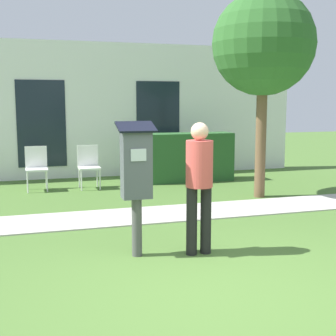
{
  "coord_description": "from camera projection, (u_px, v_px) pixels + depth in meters",
  "views": [
    {
      "loc": [
        -1.77,
        -3.96,
        1.83
      ],
      "look_at": [
        -0.19,
        1.21,
        1.05
      ],
      "focal_mm": 50.0,
      "sensor_mm": 36.0,
      "label": 1
    }
  ],
  "objects": [
    {
      "name": "outdoor_chair_middle",
      "position": [
        89.0,
        163.0,
        9.82
      ],
      "size": [
        0.44,
        0.44,
        0.9
      ],
      "rotation": [
        0.0,
        0.0,
        -0.19
      ],
      "color": "white",
      "rests_on": "ground"
    },
    {
      "name": "person_standing",
      "position": [
        199.0,
        178.0,
        5.5
      ],
      "size": [
        0.32,
        0.32,
        1.58
      ],
      "rotation": [
        0.0,
        0.0,
        0.6
      ],
      "color": "black",
      "rests_on": "ground"
    },
    {
      "name": "building_facade",
      "position": [
        101.0,
        110.0,
        11.26
      ],
      "size": [
        10.0,
        0.26,
        3.2
      ],
      "color": "white",
      "rests_on": "ground"
    },
    {
      "name": "tree",
      "position": [
        263.0,
        45.0,
        8.56
      ],
      "size": [
        1.9,
        1.9,
        3.82
      ],
      "color": "brown",
      "rests_on": "ground"
    },
    {
      "name": "sidewalk",
      "position": [
        144.0,
        215.0,
        7.49
      ],
      "size": [
        12.0,
        1.1,
        0.02
      ],
      "color": "#B7B2A8",
      "rests_on": "ground"
    },
    {
      "name": "parking_meter",
      "position": [
        136.0,
        171.0,
        5.42
      ],
      "size": [
        0.44,
        0.31,
        1.59
      ],
      "color": "#4C4C4C",
      "rests_on": "ground"
    },
    {
      "name": "ground_plane",
      "position": [
        223.0,
        292.0,
        4.52
      ],
      "size": [
        40.0,
        40.0,
        0.0
      ],
      "primitive_type": "plane",
      "color": "#476B2D"
    },
    {
      "name": "hedge_row",
      "position": [
        189.0,
        157.0,
        10.68
      ],
      "size": [
        2.02,
        0.6,
        1.1
      ],
      "color": "#285628",
      "rests_on": "ground"
    },
    {
      "name": "outdoor_chair_left",
      "position": [
        36.0,
        165.0,
        9.59
      ],
      "size": [
        0.44,
        0.44,
        0.9
      ],
      "rotation": [
        0.0,
        0.0,
        -0.39
      ],
      "color": "white",
      "rests_on": "ground"
    }
  ]
}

